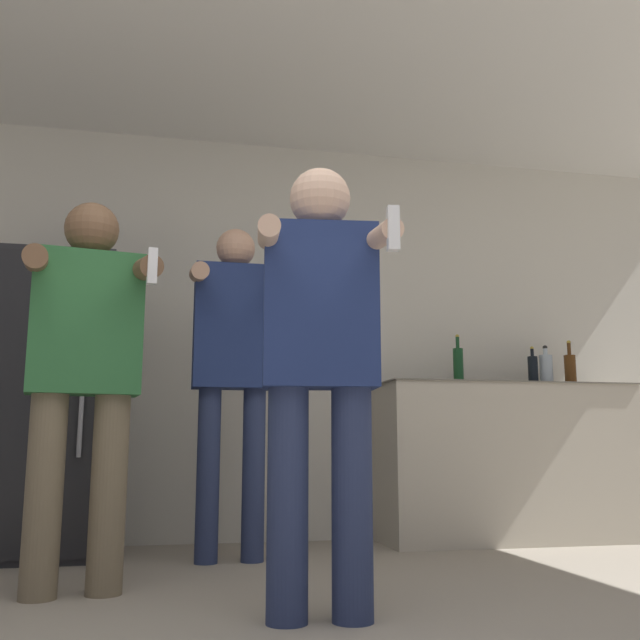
% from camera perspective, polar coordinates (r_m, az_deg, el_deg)
% --- Properties ---
extents(wall_back, '(7.00, 0.06, 2.55)m').
position_cam_1_polar(wall_back, '(4.56, -7.45, -1.14)').
color(wall_back, beige).
rests_on(wall_back, ground_plane).
extents(ceiling_slab, '(7.00, 3.39, 0.05)m').
position_cam_1_polar(ceiling_slab, '(3.64, -4.94, 23.27)').
color(ceiling_slab, silver).
rests_on(ceiling_slab, wall_back).
extents(refrigerator, '(0.71, 0.71, 1.60)m').
position_cam_1_polar(refrigerator, '(4.18, -21.10, -6.28)').
color(refrigerator, '#262628').
rests_on(refrigerator, ground_plane).
extents(counter, '(1.60, 0.59, 0.96)m').
position_cam_1_polar(counter, '(4.66, 14.53, -10.91)').
color(counter, '#BCB29E').
rests_on(counter, ground_plane).
extents(bottle_short_whiskey, '(0.08, 0.08, 0.27)m').
position_cam_1_polar(bottle_short_whiskey, '(4.87, 17.65, -3.79)').
color(bottle_short_whiskey, silver).
rests_on(bottle_short_whiskey, counter).
extents(bottle_amber_bourbon, '(0.07, 0.07, 0.30)m').
position_cam_1_polar(bottle_amber_bourbon, '(4.96, 19.39, -3.75)').
color(bottle_amber_bourbon, '#563314').
rests_on(bottle_amber_bourbon, counter).
extents(bottle_clear_vodka, '(0.06, 0.06, 0.32)m').
position_cam_1_polar(bottle_clear_vodka, '(4.60, 11.00, -3.54)').
color(bottle_clear_vodka, '#194723').
rests_on(bottle_clear_vodka, counter).
extents(bottle_green_wine, '(0.06, 0.06, 0.26)m').
position_cam_1_polar(bottle_green_wine, '(4.82, 16.68, -3.86)').
color(bottle_green_wine, black).
rests_on(bottle_green_wine, counter).
extents(person_woman_foreground, '(0.50, 0.56, 1.58)m').
position_cam_1_polar(person_woman_foreground, '(2.50, 0.03, -2.66)').
color(person_woman_foreground, navy).
rests_on(person_woman_foreground, ground_plane).
extents(person_man_side, '(0.56, 0.52, 1.59)m').
position_cam_1_polar(person_man_side, '(3.06, -18.32, -3.19)').
color(person_man_side, '#75664C').
rests_on(person_man_side, ground_plane).
extents(person_spectator_back, '(0.49, 0.46, 1.73)m').
position_cam_1_polar(person_spectator_back, '(3.77, -6.92, -2.61)').
color(person_spectator_back, navy).
rests_on(person_spectator_back, ground_plane).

